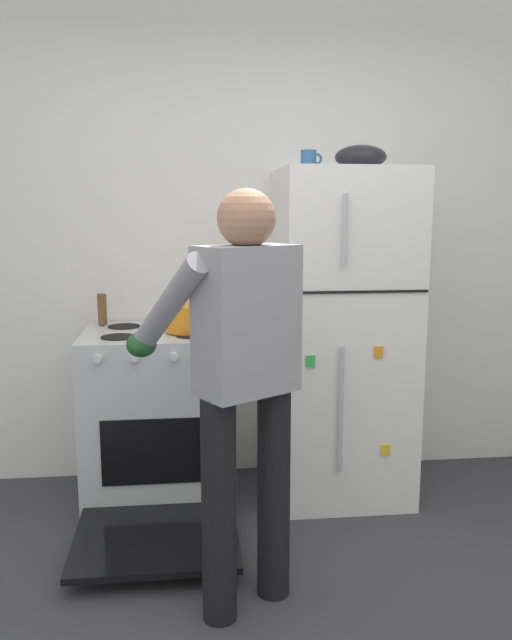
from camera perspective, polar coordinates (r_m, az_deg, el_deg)
kitchen_wall_back at (r=3.65m, az=-0.71°, el=7.11°), size 6.00×0.10×2.70m
refrigerator at (r=3.42m, az=7.63°, el=-1.37°), size 0.68×0.72×1.73m
stove_range at (r=3.41m, az=-8.63°, el=-8.72°), size 0.76×1.22×0.91m
person_cook at (r=2.36m, az=-1.42°, el=-3.96°), size 0.68×0.74×1.60m
red_pot at (r=3.25m, az=-6.08°, el=0.19°), size 0.33×0.23×0.14m
coffee_mug at (r=3.37m, az=4.76°, el=14.13°), size 0.11×0.08×0.10m
pepper_mill at (r=3.52m, az=-13.61°, el=0.95°), size 0.05×0.05×0.17m
mixing_bowl at (r=3.38m, az=9.35°, el=14.21°), size 0.26×0.26×0.12m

